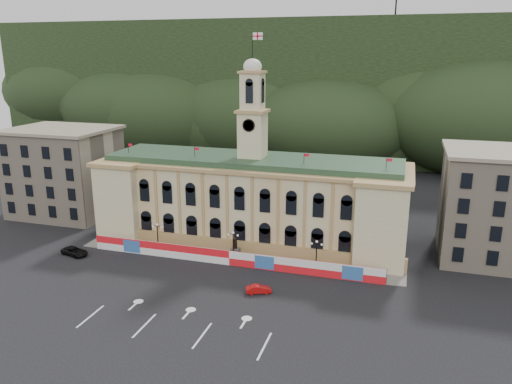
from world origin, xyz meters
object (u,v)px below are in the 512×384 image
(statue, at_px, (235,252))
(black_suv, at_px, (75,251))
(red_sedan, at_px, (259,289))
(lamp_center, at_px, (233,243))

(statue, distance_m, black_suv, 27.80)
(red_sedan, distance_m, black_suv, 34.64)
(statue, relative_size, red_sedan, 0.95)
(red_sedan, relative_size, black_suv, 0.72)
(lamp_center, distance_m, black_suv, 27.66)
(statue, height_order, black_suv, statue)
(lamp_center, height_order, red_sedan, lamp_center)
(black_suv, bearing_deg, lamp_center, -63.38)
(statue, distance_m, red_sedan, 13.38)
(statue, distance_m, lamp_center, 2.14)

